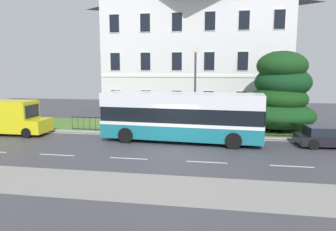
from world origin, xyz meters
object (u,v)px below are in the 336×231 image
Objects in this scene: white_panel_van at (9,117)px; litter_bin at (234,125)px; parked_hatchback_01 at (328,137)px; evergreen_tree at (279,96)px; georgian_townhouse at (198,52)px; single_decker_bus at (182,116)px; street_lamp_post at (195,84)px.

litter_bin is (15.55, 2.47, -0.51)m from white_panel_van.
white_panel_van is at bearing 175.90° from parked_hatchback_01.
evergreen_tree reaches higher than white_panel_van.
parked_hatchback_01 is at bearing -56.31° from georgian_townhouse.
georgian_townhouse is at bearing 93.77° from single_decker_bus.
single_decker_bus is 12.20m from white_panel_van.
evergreen_tree reaches higher than single_decker_bus.
evergreen_tree is 4.34m from litter_bin.
litter_bin is at bearing 8.51° from white_panel_van.
street_lamp_post is at bearing -173.87° from litter_bin.
litter_bin is (-3.33, -2.02, -1.92)m from evergreen_tree.
evergreen_tree is 1.50× the size of parked_hatchback_01.
georgian_townhouse is 14.06m from single_decker_bus.
single_decker_bus is at bearing 176.90° from parked_hatchback_01.
street_lamp_post is 5.04× the size of litter_bin.
georgian_townhouse reaches higher than parked_hatchback_01.
street_lamp_post is at bearing 9.12° from white_panel_van.
georgian_townhouse is 18.57m from white_panel_van.
georgian_townhouse is 2.87× the size of street_lamp_post.
single_decker_bus reaches higher than parked_hatchback_01.
street_lamp_post is at bearing -86.60° from georgian_townhouse.
evergreen_tree reaches higher than parked_hatchback_01.
georgian_townhouse reaches higher than single_decker_bus.
georgian_townhouse is at bearing 107.61° from litter_bin.
single_decker_bus is at bearing -1.44° from white_panel_van.
georgian_townhouse is at bearing 127.99° from evergreen_tree.
single_decker_bus is (0.00, -13.25, -4.69)m from georgian_townhouse.
street_lamp_post is at bearing 160.57° from parked_hatchback_01.
litter_bin is at bearing 150.84° from parked_hatchback_01.
evergreen_tree is 1.15× the size of white_panel_van.
parked_hatchback_01 is (8.75, 0.12, -1.03)m from single_decker_bus.
parked_hatchback_01 is at bearing -0.72° from white_panel_van.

